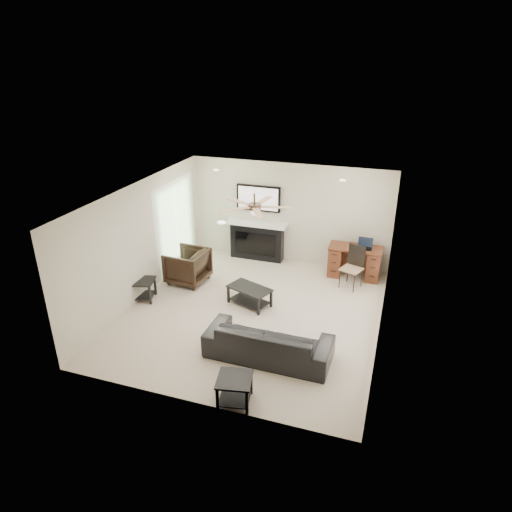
% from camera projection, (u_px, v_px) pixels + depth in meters
% --- Properties ---
extents(room_shell, '(5.50, 5.54, 2.52)m').
position_uv_depth(room_shell, '(263.00, 236.00, 8.66)').
color(room_shell, '#C2AD9C').
rests_on(room_shell, ground).
extents(sofa, '(2.20, 0.89, 0.64)m').
position_uv_depth(sofa, '(268.00, 341.00, 7.87)').
color(sofa, black).
rests_on(sofa, ground).
extents(armchair, '(0.93, 0.91, 0.79)m').
position_uv_depth(armchair, '(187.00, 266.00, 10.45)').
color(armchair, black).
rests_on(armchair, ground).
extents(coffee_table, '(1.02, 0.79, 0.40)m').
position_uv_depth(coffee_table, '(250.00, 296.00, 9.56)').
color(coffee_table, black).
rests_on(coffee_table, ground).
extents(end_table_near, '(0.61, 0.61, 0.45)m').
position_uv_depth(end_table_near, '(235.00, 390.00, 6.87)').
color(end_table_near, black).
rests_on(end_table_near, ground).
extents(end_table_left, '(0.61, 0.61, 0.45)m').
position_uv_depth(end_table_left, '(143.00, 290.00, 9.77)').
color(end_table_left, black).
rests_on(end_table_left, ground).
extents(fireplace_unit, '(1.52, 0.34, 1.91)m').
position_uv_depth(fireplace_unit, '(257.00, 224.00, 11.40)').
color(fireplace_unit, black).
rests_on(fireplace_unit, ground).
extents(desk, '(1.22, 0.56, 0.76)m').
position_uv_depth(desk, '(354.00, 262.00, 10.68)').
color(desk, '#431910').
rests_on(desk, ground).
extents(desk_chair, '(0.55, 0.56, 0.97)m').
position_uv_depth(desk_chair, '(352.00, 268.00, 10.16)').
color(desk_chair, black).
rests_on(desk_chair, ground).
extents(laptop, '(0.33, 0.24, 0.23)m').
position_uv_depth(laptop, '(365.00, 244.00, 10.41)').
color(laptop, black).
rests_on(laptop, desk).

